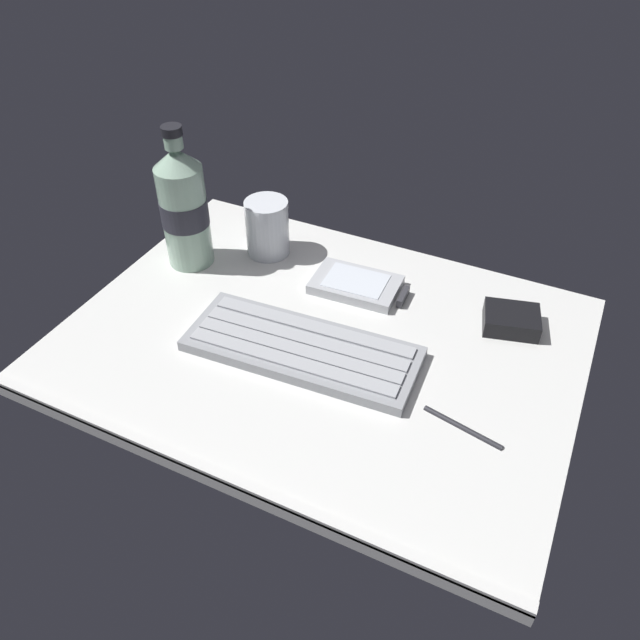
# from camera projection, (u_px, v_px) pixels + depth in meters

# --- Properties ---
(ground_plane) EXTENTS (0.64, 0.48, 0.03)m
(ground_plane) POSITION_uv_depth(u_px,v_px,m) (319.00, 345.00, 0.81)
(ground_plane) COLOR silver
(keyboard) EXTENTS (0.30, 0.13, 0.02)m
(keyboard) POSITION_uv_depth(u_px,v_px,m) (302.00, 348.00, 0.78)
(keyboard) COLOR #93969B
(keyboard) RESTS_ON ground_plane
(handheld_device) EXTENTS (0.13, 0.08, 0.02)m
(handheld_device) POSITION_uv_depth(u_px,v_px,m) (360.00, 286.00, 0.88)
(handheld_device) COLOR #B7BABF
(handheld_device) RESTS_ON ground_plane
(juice_cup) EXTENTS (0.06, 0.06, 0.09)m
(juice_cup) POSITION_uv_depth(u_px,v_px,m) (268.00, 230.00, 0.93)
(juice_cup) COLOR silver
(juice_cup) RESTS_ON ground_plane
(water_bottle) EXTENTS (0.07, 0.07, 0.21)m
(water_bottle) POSITION_uv_depth(u_px,v_px,m) (184.00, 207.00, 0.88)
(water_bottle) COLOR #9EC1A8
(water_bottle) RESTS_ON ground_plane
(charger_block) EXTENTS (0.08, 0.07, 0.02)m
(charger_block) POSITION_uv_depth(u_px,v_px,m) (511.00, 320.00, 0.81)
(charger_block) COLOR black
(charger_block) RESTS_ON ground_plane
(stylus_pen) EXTENTS (0.09, 0.03, 0.01)m
(stylus_pen) POSITION_uv_depth(u_px,v_px,m) (463.00, 426.00, 0.69)
(stylus_pen) COLOR #26262B
(stylus_pen) RESTS_ON ground_plane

